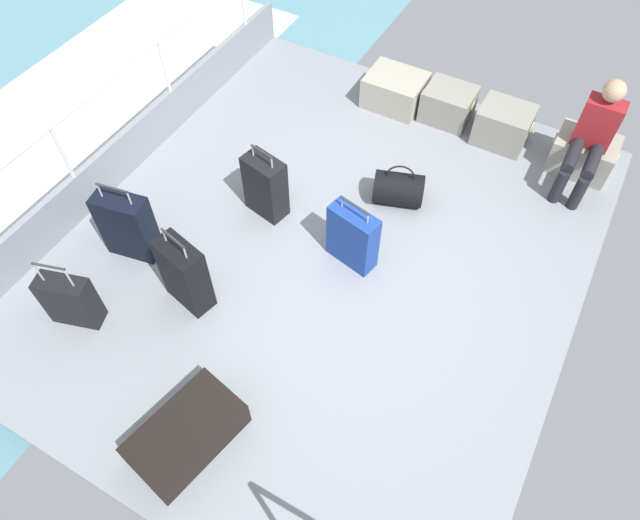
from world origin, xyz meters
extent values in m
cube|color=gray|center=(0.00, 0.00, -0.03)|extent=(4.40, 5.20, 0.06)
cube|color=gray|center=(-2.17, 0.00, 0.23)|extent=(0.06, 5.20, 0.45)
cylinder|color=silver|center=(-2.17, -0.69, 0.50)|extent=(0.04, 0.04, 1.00)
cylinder|color=silver|center=(-2.17, 0.69, 0.50)|extent=(0.04, 0.04, 1.00)
cylinder|color=silver|center=(-2.17, 2.08, 0.50)|extent=(0.04, 0.04, 1.00)
cylinder|color=silver|center=(-2.17, 0.00, 1.00)|extent=(0.04, 4.16, 0.04)
cube|color=white|center=(-3.60, 0.00, -0.34)|extent=(2.40, 7.28, 0.01)
cube|color=#9E9989|center=(-0.30, 2.14, 0.18)|extent=(0.61, 0.50, 0.35)
torus|color=tan|center=(-0.62, 2.14, 0.25)|extent=(0.02, 0.12, 0.12)
torus|color=tan|center=(0.02, 2.14, 0.25)|extent=(0.02, 0.12, 0.12)
cube|color=gray|center=(0.30, 2.20, 0.18)|extent=(0.51, 0.43, 0.36)
torus|color=tan|center=(0.03, 2.20, 0.25)|extent=(0.02, 0.12, 0.12)
torus|color=tan|center=(0.56, 2.20, 0.25)|extent=(0.02, 0.12, 0.12)
cube|color=gray|center=(0.92, 2.13, 0.20)|extent=(0.52, 0.44, 0.40)
torus|color=tan|center=(0.65, 2.13, 0.28)|extent=(0.02, 0.12, 0.12)
torus|color=tan|center=(1.19, 2.13, 0.28)|extent=(0.02, 0.12, 0.12)
cube|color=gray|center=(1.74, 2.12, 0.18)|extent=(0.58, 0.44, 0.36)
torus|color=tan|center=(1.44, 2.12, 0.25)|extent=(0.02, 0.12, 0.12)
torus|color=tan|center=(2.04, 2.12, 0.25)|extent=(0.02, 0.12, 0.12)
cube|color=maroon|center=(1.74, 2.07, 0.60)|extent=(0.34, 0.20, 0.48)
sphere|color=tan|center=(1.74, 2.07, 0.96)|extent=(0.20, 0.20, 0.20)
cylinder|color=black|center=(1.83, 1.77, 0.40)|extent=(0.12, 0.40, 0.12)
cylinder|color=black|center=(1.83, 1.57, 0.18)|extent=(0.11, 0.11, 0.36)
cylinder|color=black|center=(1.65, 1.77, 0.40)|extent=(0.12, 0.40, 0.12)
cylinder|color=black|center=(1.65, 1.57, 0.18)|extent=(0.11, 0.11, 0.36)
cube|color=black|center=(-0.72, -1.02, 0.34)|extent=(0.44, 0.30, 0.68)
cylinder|color=#A5A8AD|center=(-0.84, -1.00, 0.74)|extent=(0.02, 0.02, 0.13)
cylinder|color=#A5A8AD|center=(-0.60, -1.05, 0.74)|extent=(0.02, 0.02, 0.13)
cylinder|color=#2D2D2D|center=(-0.72, -1.02, 0.80)|extent=(0.26, 0.08, 0.02)
cube|color=white|center=(-0.70, -0.92, 0.46)|extent=(0.05, 0.02, 0.08)
cube|color=black|center=(-1.47, -0.85, 0.33)|extent=(0.48, 0.29, 0.66)
cylinder|color=#A5A8AD|center=(-1.60, -0.87, 0.73)|extent=(0.02, 0.02, 0.14)
cylinder|color=#A5A8AD|center=(-1.33, -0.82, 0.73)|extent=(0.02, 0.02, 0.14)
cylinder|color=#2D2D2D|center=(-1.47, -0.85, 0.80)|extent=(0.29, 0.07, 0.02)
cube|color=white|center=(-1.49, -0.74, 0.43)|extent=(0.05, 0.01, 0.08)
cube|color=navy|center=(0.27, 0.00, 0.30)|extent=(0.47, 0.27, 0.59)
cylinder|color=#A5A8AD|center=(0.14, 0.03, 0.65)|extent=(0.02, 0.02, 0.10)
cylinder|color=#A5A8AD|center=(0.40, -0.03, 0.65)|extent=(0.02, 0.02, 0.10)
cylinder|color=#2D2D2D|center=(0.27, 0.00, 0.70)|extent=(0.28, 0.08, 0.02)
cube|color=white|center=(0.29, 0.10, 0.50)|extent=(0.05, 0.02, 0.08)
cube|color=black|center=(-0.69, 0.13, 0.31)|extent=(0.42, 0.29, 0.62)
cylinder|color=#A5A8AD|center=(-0.80, 0.16, 0.68)|extent=(0.02, 0.02, 0.12)
cylinder|color=#A5A8AD|center=(-0.58, 0.11, 0.68)|extent=(0.02, 0.02, 0.12)
cylinder|color=#2D2D2D|center=(-0.69, 0.13, 0.74)|extent=(0.25, 0.07, 0.02)
cube|color=white|center=(-0.66, 0.24, 0.45)|extent=(0.05, 0.02, 0.08)
cube|color=black|center=(0.00, -2.03, 0.13)|extent=(0.61, 0.88, 0.26)
cube|color=green|center=(0.08, -1.63, 0.21)|extent=(0.05, 0.02, 0.08)
cube|color=black|center=(-1.42, -1.63, 0.25)|extent=(0.45, 0.29, 0.50)
cylinder|color=#A5A8AD|center=(-1.53, -1.66, 0.61)|extent=(0.02, 0.02, 0.21)
cylinder|color=#A5A8AD|center=(-1.30, -1.59, 0.61)|extent=(0.02, 0.02, 0.21)
cylinder|color=#2D2D2D|center=(-1.42, -1.63, 0.71)|extent=(0.26, 0.10, 0.02)
cube|color=green|center=(-1.44, -1.53, 0.32)|extent=(0.05, 0.02, 0.08)
cylinder|color=black|center=(0.34, 0.83, 0.16)|extent=(0.54, 0.44, 0.31)
torus|color=black|center=(0.34, 0.83, 0.32)|extent=(0.26, 0.10, 0.27)
camera|label=1|loc=(1.51, -2.81, 4.11)|focal=32.30mm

